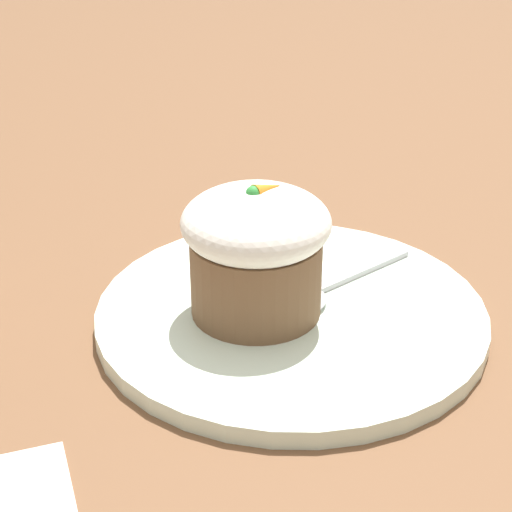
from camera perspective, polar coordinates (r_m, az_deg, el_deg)
name	(u,v)px	position (r m, az deg, el deg)	size (l,w,h in m)	color
ground_plane	(291,322)	(0.55, 2.33, -4.42)	(4.00, 4.00, 0.00)	brown
dessert_plate	(291,314)	(0.55, 2.34, -3.91)	(0.25, 0.25, 0.01)	silver
carrot_cake	(256,249)	(0.52, 0.00, 0.47)	(0.09, 0.09, 0.09)	brown
spoon	(300,295)	(0.56, 2.92, -2.59)	(0.14, 0.04, 0.01)	#B7B7BC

